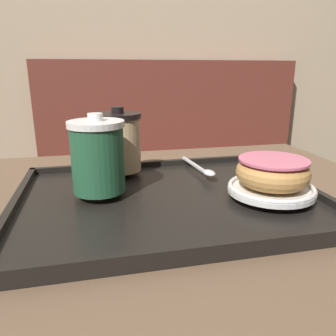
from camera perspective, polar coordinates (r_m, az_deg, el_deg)
name	(u,v)px	position (r m, az deg, el deg)	size (l,w,h in m)	color
wall_behind	(117,13)	(1.62, -8.93, 25.13)	(8.00, 0.05, 2.40)	tan
booth_bench	(178,212)	(1.55, 1.72, -7.74)	(1.21, 0.44, 1.00)	brown
cafe_table	(176,294)	(0.65, 1.43, -21.09)	(0.92, 0.82, 0.73)	brown
serving_tray	(168,199)	(0.58, 0.00, -5.40)	(0.52, 0.39, 0.02)	black
coffee_cup_front	(98,156)	(0.56, -12.14, 2.04)	(0.09, 0.09, 0.13)	#235638
coffee_cup_rear	(119,141)	(0.68, -8.57, 4.59)	(0.09, 0.09, 0.13)	#E0B784
plate_with_chocolate_donut	(271,189)	(0.58, 17.49, -3.44)	(0.15, 0.15, 0.01)	white
donut_chocolate_glazed	(273,172)	(0.58, 17.75, -0.64)	(0.12, 0.12, 0.05)	tan
spoon	(204,170)	(0.67, 6.27, -0.35)	(0.03, 0.16, 0.01)	silver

